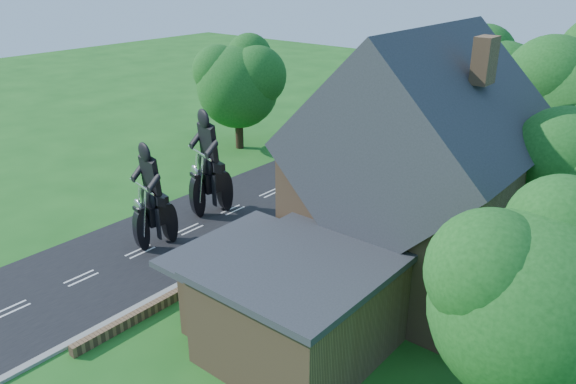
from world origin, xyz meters
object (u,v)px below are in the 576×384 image
Objects in this scene: garden_wall at (282,237)px; motorcycle_lead at (156,231)px; house at (418,180)px; annex at (298,305)px; motorcycle_follow at (211,198)px.

motorcycle_lead is (-4.22, -4.08, 0.56)m from garden_wall.
house reaches higher than motorcycle_lead.
annex is (5.57, -5.80, 1.57)m from garden_wall.
annex is 3.90× the size of motorcycle_follow.
annex is 12.06m from motorcycle_follow.
garden_wall is at bearing -163.83° from motorcycle_follow.
house is 1.45× the size of annex.
house is 12.13m from motorcycle_lead.
motorcycle_lead reaches higher than garden_wall.
annex reaches higher than motorcycle_lead.
motorcycle_follow is (-11.11, -0.92, -3.50)m from house.
motorcycle_lead is (-10.42, -5.08, -3.59)m from house.
garden_wall is 8.19m from annex.
annex is (-0.62, -6.80, -2.58)m from house.
annex is 9.99m from motorcycle_lead.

